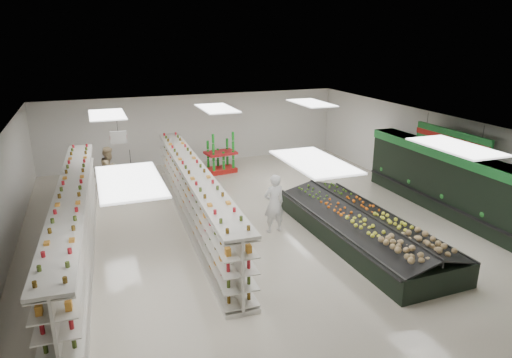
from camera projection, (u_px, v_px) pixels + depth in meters
name	position (u px, v px, depth m)	size (l,w,h in m)	color
floor	(253.00, 225.00, 14.71)	(16.00, 16.00, 0.00)	beige
ceiling	(253.00, 127.00, 13.73)	(14.00, 16.00, 0.02)	white
wall_back	(195.00, 129.00, 21.36)	(14.00, 0.02, 3.20)	white
wall_front	(429.00, 323.00, 7.08)	(14.00, 0.02, 3.20)	white
wall_left	(1.00, 206.00, 11.90)	(0.02, 16.00, 3.20)	white
wall_right	(434.00, 157.00, 16.54)	(0.02, 16.00, 3.20)	white
produce_wall_case	(453.00, 180.00, 15.15)	(0.93, 8.00, 2.20)	black
aisle_sign_near	(131.00, 172.00, 10.83)	(0.52, 0.06, 0.75)	white
aisle_sign_far	(118.00, 137.00, 14.40)	(0.52, 0.06, 0.75)	white
hortifruti_banner	(451.00, 139.00, 14.63)	(0.12, 3.20, 0.95)	#1F7730
gondola_left	(76.00, 225.00, 12.54)	(1.35, 10.85, 1.88)	silver
gondola_center	(195.00, 198.00, 14.55)	(1.19, 10.81, 1.87)	silver
produce_island	(362.00, 227.00, 13.41)	(2.49, 6.55, 0.97)	black
soda_endcap	(221.00, 155.00, 20.00)	(1.40, 1.05, 1.66)	#B21914
shopper_main	(274.00, 204.00, 13.92)	(0.68, 0.44, 1.86)	silver
shopper_background	(110.00, 169.00, 17.56)	(0.86, 0.53, 1.77)	#96835C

